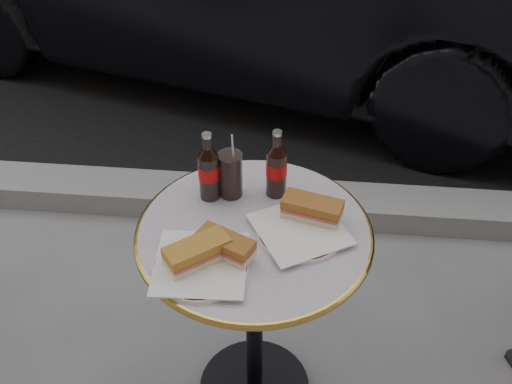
# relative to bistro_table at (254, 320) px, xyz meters

# --- Properties ---
(curb) EXTENTS (40.00, 0.20, 0.12)m
(curb) POSITION_rel_bistro_table_xyz_m (0.00, 0.90, -0.32)
(curb) COLOR gray
(curb) RESTS_ON ground
(bistro_table) EXTENTS (0.62, 0.62, 0.73)m
(bistro_table) POSITION_rel_bistro_table_xyz_m (0.00, 0.00, 0.00)
(bistro_table) COLOR #BAB2C4
(bistro_table) RESTS_ON ground
(plate_left) EXTENTS (0.26, 0.26, 0.01)m
(plate_left) POSITION_rel_bistro_table_xyz_m (-0.12, -0.14, 0.37)
(plate_left) COLOR white
(plate_left) RESTS_ON bistro_table
(plate_right) EXTENTS (0.29, 0.29, 0.01)m
(plate_right) POSITION_rel_bistro_table_xyz_m (0.12, 0.00, 0.37)
(plate_right) COLOR white
(plate_right) RESTS_ON bistro_table
(sandwich_left_a) EXTENTS (0.17, 0.15, 0.05)m
(sandwich_left_a) POSITION_rel_bistro_table_xyz_m (-0.12, -0.14, 0.41)
(sandwich_left_a) COLOR #B37A2D
(sandwich_left_a) RESTS_ON plate_left
(sandwich_left_b) EXTENTS (0.16, 0.12, 0.05)m
(sandwich_left_b) POSITION_rel_bistro_table_xyz_m (-0.06, -0.10, 0.40)
(sandwich_left_b) COLOR #935A25
(sandwich_left_b) RESTS_ON plate_left
(sandwich_right) EXTENTS (0.17, 0.11, 0.05)m
(sandwich_right) POSITION_rel_bistro_table_xyz_m (0.15, 0.05, 0.41)
(sandwich_right) COLOR #995B26
(sandwich_right) RESTS_ON plate_right
(cola_bottle_left) EXTENTS (0.06, 0.06, 0.21)m
(cola_bottle_left) POSITION_rel_bistro_table_xyz_m (-0.13, 0.12, 0.47)
(cola_bottle_left) COLOR black
(cola_bottle_left) RESTS_ON bistro_table
(cola_bottle_right) EXTENTS (0.08, 0.08, 0.21)m
(cola_bottle_right) POSITION_rel_bistro_table_xyz_m (0.05, 0.15, 0.47)
(cola_bottle_right) COLOR black
(cola_bottle_right) RESTS_ON bistro_table
(cola_glass) EXTENTS (0.07, 0.07, 0.14)m
(cola_glass) POSITION_rel_bistro_table_xyz_m (-0.08, 0.14, 0.43)
(cola_glass) COLOR black
(cola_glass) RESTS_ON bistro_table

